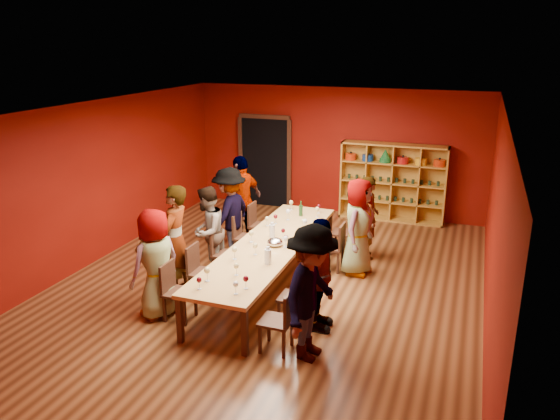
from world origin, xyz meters
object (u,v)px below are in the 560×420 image
Objects in this scene: chair_person_left_3 at (242,234)px; person_right_0 at (312,293)px; chair_person_left_0 at (175,288)px; spittoon_bowl at (275,242)px; person_left_0 at (156,264)px; chair_person_right_1 at (299,294)px; chair_person_left_1 at (199,269)px; chair_person_left_2 at (222,250)px; chair_person_right_3 at (336,244)px; person_right_1 at (319,275)px; person_left_1 at (175,241)px; wine_bottle at (301,210)px; chair_person_right_0 at (282,318)px; chair_person_left_4 at (257,222)px; chair_person_right_4 at (346,230)px; person_right_3 at (358,227)px; person_left_2 at (207,232)px; person_left_3 at (230,213)px; person_right_4 at (369,217)px; tasting_table at (269,247)px; shelving_unit at (393,179)px; person_left_4 at (242,200)px.

person_right_0 is (2.23, -2.83, 0.43)m from chair_person_left_3.
chair_person_left_0 is 1.88m from spittoon_bowl.
chair_person_left_0 is at bearing 88.76° from person_right_0.
person_left_0 is 2.19m from chair_person_right_1.
chair_person_left_1 is 0.85m from chair_person_left_2.
person_left_0 is 1.91× the size of chair_person_right_3.
person_right_0 is at bearing -177.33° from person_right_1.
spittoon_bowl is (1.45, 0.77, -0.12)m from person_left_1.
person_right_1 is 3.02m from wine_bottle.
chair_person_right_0 is at bearing -30.71° from chair_person_left_1.
chair_person_right_4 is at bearing 4.94° from chair_person_left_4.
person_left_1 is 2.09× the size of chair_person_left_2.
person_right_3 is 1.42m from wine_bottle.
person_left_2 reaches higher than chair_person_right_1.
person_left_3 reaches higher than person_right_4.
chair_person_right_1 is at bearing -72.51° from wine_bottle.
chair_person_left_4 is 0.52× the size of person_right_1.
chair_person_right_0 is (0.91, -1.89, -0.20)m from tasting_table.
person_right_1 reaches higher than person_right_4.
person_right_1 is (2.12, -0.33, 0.35)m from chair_person_left_1.
chair_person_right_0 is at bearing 42.35° from person_left_3.
chair_person_right_3 is at bearing 90.00° from chair_person_right_1.
person_left_0 is 2.56m from chair_person_left_3.
chair_person_left_2 is 2.07m from chair_person_right_3.
person_right_1 is at bearing -91.96° from shelving_unit.
person_left_2 reaches higher than chair_person_right_0.
person_right_1 reaches higher than chair_person_left_1.
chair_person_right_0 is 1.00× the size of chair_person_right_3.
chair_person_left_0 is 1.67m from person_left_2.
chair_person_left_0 is at bearing -119.93° from tasting_table.
chair_person_left_0 is 0.48× the size of person_right_0.
chair_person_right_0 and chair_person_right_4 have the same top height.
shelving_unit is at bearing 148.82° from person_left_3.
chair_person_right_3 is at bearing 98.11° from person_left_3.
chair_person_left_1 is 0.50× the size of person_left_3.
person_left_0 reaches higher than chair_person_left_0.
person_left_0 reaches higher than chair_person_right_3.
chair_person_left_1 is 1.00× the size of chair_person_right_3.
wine_bottle is (1.36, 2.45, -0.06)m from person_left_1.
chair_person_left_4 is (0.27, 1.64, -0.32)m from person_left_2.
chair_person_right_0 is 1.00× the size of chair_person_right_1.
spittoon_bowl is (-0.79, -1.88, 0.32)m from chair_person_right_4.
tasting_table is 5.06× the size of chair_person_right_1.
person_left_3 is at bearing 22.68° from person_left_4.
person_left_0 is 2.46m from person_right_1.
person_left_4 is 2.19m from chair_person_right_4.
shelving_unit reaches higher than spittoon_bowl.
chair_person_right_1 and chair_person_right_4 have the same top height.
person_left_3 reaches higher than person_right_3.
chair_person_left_2 is 1.00× the size of chair_person_left_4.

